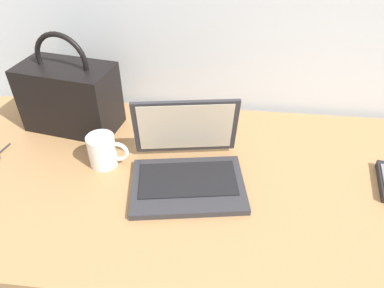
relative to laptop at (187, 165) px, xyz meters
name	(u,v)px	position (x,y,z in m)	size (l,w,h in m)	color
desk	(194,181)	(0.02, 0.00, -0.06)	(1.60, 0.76, 0.03)	#A87A4C
laptop	(187,165)	(0.00, 0.00, 0.00)	(0.35, 0.32, 0.21)	#2D2D33
coffee_mug	(103,150)	(-0.25, 0.03, 0.00)	(0.12, 0.08, 0.10)	white
handbag	(70,96)	(-0.41, 0.22, 0.07)	(0.32, 0.21, 0.33)	black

